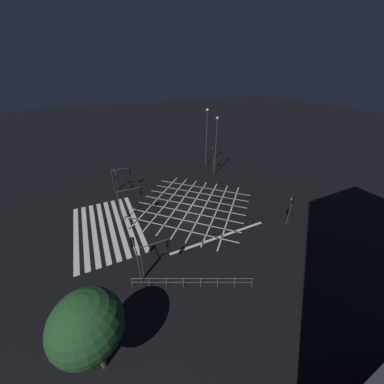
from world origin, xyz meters
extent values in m
plane|color=black|center=(0.00, 0.00, 0.00)|extent=(200.00, 200.00, 0.00)
cube|color=silver|center=(0.00, -7.44, 0.00)|extent=(11.29, 0.50, 0.01)
cube|color=silver|center=(0.00, -8.34, 0.00)|extent=(11.29, 0.50, 0.01)
cube|color=silver|center=(0.00, -9.24, 0.00)|extent=(11.29, 0.50, 0.01)
cube|color=silver|center=(0.00, -10.14, 0.00)|extent=(11.29, 0.50, 0.01)
cube|color=silver|center=(0.00, -11.04, 0.00)|extent=(11.29, 0.50, 0.01)
cube|color=silver|center=(0.00, -11.94, 0.00)|extent=(11.29, 0.50, 0.01)
cube|color=silver|center=(0.00, -12.84, 0.00)|extent=(11.29, 0.50, 0.01)
cube|color=silver|center=(0.00, -13.74, 0.00)|extent=(11.29, 0.50, 0.01)
cube|color=silver|center=(3.55, -3.55, 0.00)|extent=(9.85, 9.85, 0.01)
cube|color=silver|center=(-3.55, -3.55, 0.00)|extent=(9.85, 9.85, 0.01)
cube|color=silver|center=(2.36, -2.36, 0.00)|extent=(9.85, 9.85, 0.01)
cube|color=silver|center=(-2.36, -2.36, 0.00)|extent=(9.85, 9.85, 0.01)
cube|color=silver|center=(1.18, -1.18, 0.00)|extent=(9.85, 9.85, 0.01)
cube|color=silver|center=(-1.18, -1.18, 0.00)|extent=(9.85, 9.85, 0.01)
cube|color=silver|center=(0.00, 0.00, 0.00)|extent=(9.85, 9.85, 0.01)
cube|color=silver|center=(0.00, 0.00, 0.00)|extent=(9.85, 9.85, 0.01)
cube|color=silver|center=(-1.18, 1.18, 0.00)|extent=(9.85, 9.85, 0.01)
cube|color=silver|center=(1.18, 1.18, 0.00)|extent=(9.85, 9.85, 0.01)
cube|color=silver|center=(-2.36, 2.36, 0.00)|extent=(9.85, 9.85, 0.01)
cube|color=silver|center=(2.36, 2.36, 0.00)|extent=(9.85, 9.85, 0.01)
cube|color=silver|center=(-3.55, 3.55, 0.00)|extent=(9.85, 9.85, 0.01)
cube|color=silver|center=(3.55, 3.55, 0.00)|extent=(9.85, 9.85, 0.01)
cube|color=silver|center=(6.77, 0.00, 0.00)|extent=(0.30, 11.29, 0.01)
cylinder|color=#424244|center=(-8.75, -8.02, 1.73)|extent=(0.11, 0.11, 3.46)
cylinder|color=#424244|center=(-7.72, -8.02, 3.31)|extent=(2.05, 0.09, 0.09)
cube|color=black|center=(-6.70, -8.02, 2.86)|extent=(0.16, 0.28, 0.90)
sphere|color=red|center=(-6.59, -8.02, 3.16)|extent=(0.18, 0.18, 0.18)
sphere|color=black|center=(-6.59, -8.02, 2.86)|extent=(0.18, 0.18, 0.18)
sphere|color=black|center=(-6.59, -8.02, 2.56)|extent=(0.18, 0.18, 0.18)
cube|color=black|center=(-6.79, -8.02, 2.86)|extent=(0.02, 0.36, 0.98)
cylinder|color=#424244|center=(8.57, -8.82, 1.71)|extent=(0.11, 0.11, 3.43)
cylinder|color=#424244|center=(7.64, -8.82, 3.28)|extent=(1.86, 0.09, 0.09)
cube|color=black|center=(6.71, -8.82, 2.83)|extent=(0.16, 0.28, 0.90)
sphere|color=black|center=(6.60, -8.82, 3.13)|extent=(0.18, 0.18, 0.18)
sphere|color=orange|center=(6.60, -8.82, 2.83)|extent=(0.18, 0.18, 0.18)
sphere|color=black|center=(6.60, -8.82, 2.53)|extent=(0.18, 0.18, 0.18)
cube|color=black|center=(6.80, -8.82, 2.83)|extent=(0.02, 0.36, 0.98)
cylinder|color=#424244|center=(8.18, -8.49, 1.71)|extent=(0.11, 0.11, 3.42)
cylinder|color=#424244|center=(8.18, -7.34, 3.27)|extent=(0.09, 2.31, 0.09)
cube|color=black|center=(8.18, -6.19, 2.82)|extent=(0.28, 0.16, 0.90)
sphere|color=black|center=(8.18, -6.07, 3.12)|extent=(0.18, 0.18, 0.18)
sphere|color=black|center=(8.18, -6.07, 2.82)|extent=(0.18, 0.18, 0.18)
sphere|color=green|center=(8.18, -6.07, 2.52)|extent=(0.18, 0.18, 0.18)
cube|color=black|center=(8.18, -6.28, 2.82)|extent=(0.36, 0.02, 0.98)
cylinder|color=#424244|center=(-8.28, 8.07, 2.19)|extent=(0.11, 0.11, 4.39)
cube|color=black|center=(-8.28, 7.93, 3.89)|extent=(0.28, 0.16, 0.90)
sphere|color=red|center=(-8.28, 7.82, 4.19)|extent=(0.18, 0.18, 0.18)
sphere|color=black|center=(-8.28, 7.82, 3.89)|extent=(0.18, 0.18, 0.18)
sphere|color=black|center=(-8.28, 7.82, 3.59)|extent=(0.18, 0.18, 0.18)
cube|color=black|center=(-8.28, 8.02, 3.89)|extent=(0.36, 0.02, 0.98)
cylinder|color=#424244|center=(8.21, 8.04, 1.97)|extent=(0.11, 0.11, 3.94)
cube|color=black|center=(8.21, 7.91, 3.44)|extent=(0.28, 0.16, 0.90)
sphere|color=black|center=(8.21, 7.80, 3.74)|extent=(0.18, 0.18, 0.18)
sphere|color=orange|center=(8.21, 7.80, 3.44)|extent=(0.18, 0.18, 0.18)
sphere|color=black|center=(8.21, 7.80, 3.14)|extent=(0.18, 0.18, 0.18)
cube|color=black|center=(8.21, 8.00, 3.44)|extent=(0.36, 0.02, 0.98)
cylinder|color=#424244|center=(-8.48, -8.48, 1.62)|extent=(0.11, 0.11, 3.25)
cylinder|color=#424244|center=(-8.48, -7.22, 3.10)|extent=(0.09, 2.52, 0.09)
cube|color=black|center=(-8.48, -5.96, 2.65)|extent=(0.28, 0.16, 0.90)
sphere|color=black|center=(-8.48, -5.85, 2.95)|extent=(0.18, 0.18, 0.18)
sphere|color=black|center=(-8.48, -5.85, 2.65)|extent=(0.18, 0.18, 0.18)
sphere|color=green|center=(-8.48, -5.85, 2.35)|extent=(0.18, 0.18, 0.18)
cube|color=black|center=(-8.48, -6.05, 2.65)|extent=(0.36, 0.02, 0.98)
cylinder|color=#424244|center=(-0.52, -8.80, 2.03)|extent=(0.11, 0.11, 4.06)
cylinder|color=#424244|center=(-0.52, -7.52, 3.91)|extent=(0.09, 2.56, 0.09)
cube|color=black|center=(-0.52, -6.24, 3.46)|extent=(0.28, 0.16, 0.90)
sphere|color=black|center=(-0.52, -6.13, 3.76)|extent=(0.18, 0.18, 0.18)
sphere|color=orange|center=(-0.52, -6.13, 3.46)|extent=(0.18, 0.18, 0.18)
sphere|color=black|center=(-0.52, -6.13, 3.16)|extent=(0.18, 0.18, 0.18)
cube|color=black|center=(-0.52, -6.33, 3.46)|extent=(0.36, 0.02, 0.98)
cylinder|color=#424244|center=(-7.06, 7.60, 4.48)|extent=(0.14, 0.14, 8.97)
sphere|color=#F9E0B2|center=(-7.06, 7.60, 9.11)|extent=(0.47, 0.47, 0.47)
cylinder|color=#424244|center=(-11.03, 8.10, 4.75)|extent=(0.14, 0.14, 9.50)
sphere|color=#F9E0B2|center=(-11.03, 8.10, 9.65)|extent=(0.51, 0.51, 0.51)
cylinder|color=brown|center=(13.44, -12.29, 1.49)|extent=(0.33, 0.33, 2.98)
sphere|color=#235128|center=(13.44, -12.29, 4.34)|extent=(3.64, 3.64, 3.64)
cylinder|color=gray|center=(8.81, -9.60, 0.53)|extent=(0.05, 0.05, 1.05)
cylinder|color=gray|center=(9.41, -8.36, 0.53)|extent=(0.05, 0.05, 1.05)
cylinder|color=gray|center=(10.00, -7.12, 0.53)|extent=(0.05, 0.05, 1.05)
cylinder|color=gray|center=(10.60, -5.87, 0.53)|extent=(0.05, 0.05, 1.05)
cylinder|color=gray|center=(11.20, -4.63, 0.53)|extent=(0.05, 0.05, 1.05)
cylinder|color=gray|center=(11.80, -3.38, 0.53)|extent=(0.05, 0.05, 1.05)
cylinder|color=gray|center=(12.40, -2.14, 0.53)|extent=(0.05, 0.05, 1.05)
cylinder|color=gray|center=(13.00, -0.90, 0.53)|extent=(0.05, 0.05, 1.05)
cylinder|color=gray|center=(10.90, -5.25, 1.01)|extent=(4.23, 8.72, 0.04)
cylinder|color=gray|center=(10.90, -5.25, 0.58)|extent=(4.23, 8.72, 0.04)
camera|label=1|loc=(21.04, -10.13, 15.42)|focal=20.00mm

